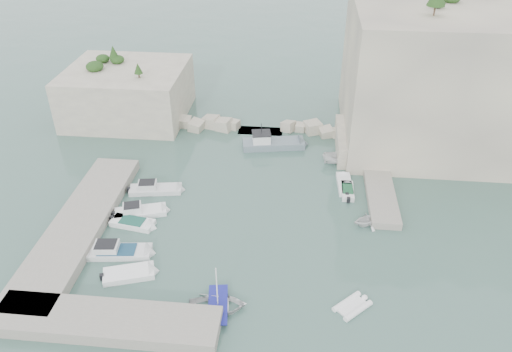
# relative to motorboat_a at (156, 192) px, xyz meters

# --- Properties ---
(ground) EXTENTS (400.00, 400.00, 0.00)m
(ground) POSITION_rel_motorboat_a_xyz_m (11.24, -6.34, 0.00)
(ground) COLOR #426359
(ground) RESTS_ON ground
(cliff_east) EXTENTS (26.00, 22.00, 17.00)m
(cliff_east) POSITION_rel_motorboat_a_xyz_m (34.24, 16.66, 8.50)
(cliff_east) COLOR beige
(cliff_east) RESTS_ON ground
(cliff_terrace) EXTENTS (8.00, 10.00, 2.50)m
(cliff_terrace) POSITION_rel_motorboat_a_xyz_m (24.24, 11.66, 1.25)
(cliff_terrace) COLOR beige
(cliff_terrace) RESTS_ON ground
(outcrop_west) EXTENTS (16.00, 14.00, 7.00)m
(outcrop_west) POSITION_rel_motorboat_a_xyz_m (-8.76, 18.66, 3.50)
(outcrop_west) COLOR beige
(outcrop_west) RESTS_ON ground
(quay_west) EXTENTS (5.00, 24.00, 1.10)m
(quay_west) POSITION_rel_motorboat_a_xyz_m (-5.76, -7.34, 0.55)
(quay_west) COLOR #9E9689
(quay_west) RESTS_ON ground
(quay_south) EXTENTS (18.00, 4.00, 1.10)m
(quay_south) POSITION_rel_motorboat_a_xyz_m (1.24, -18.84, 0.55)
(quay_south) COLOR #9E9689
(quay_south) RESTS_ON ground
(ledge_east) EXTENTS (3.00, 16.00, 0.80)m
(ledge_east) POSITION_rel_motorboat_a_xyz_m (24.74, 3.66, 0.40)
(ledge_east) COLOR #9E9689
(ledge_east) RESTS_ON ground
(breakwater) EXTENTS (28.00, 3.00, 1.40)m
(breakwater) POSITION_rel_motorboat_a_xyz_m (10.24, 15.66, 0.70)
(breakwater) COLOR beige
(breakwater) RESTS_ON ground
(motorboat_a) EXTENTS (6.48, 2.84, 1.40)m
(motorboat_a) POSITION_rel_motorboat_a_xyz_m (0.00, 0.00, 0.00)
(motorboat_a) COLOR silver
(motorboat_a) RESTS_ON ground
(motorboat_b) EXTENTS (6.09, 3.53, 1.40)m
(motorboat_b) POSITION_rel_motorboat_a_xyz_m (-0.44, -4.21, 0.00)
(motorboat_b) COLOR white
(motorboat_b) RESTS_ON ground
(motorboat_c) EXTENTS (5.05, 2.53, 0.70)m
(motorboat_c) POSITION_rel_motorboat_a_xyz_m (-0.70, -6.10, 0.00)
(motorboat_c) COLOR white
(motorboat_c) RESTS_ON ground
(motorboat_d) EXTENTS (7.08, 2.80, 1.40)m
(motorboat_d) POSITION_rel_motorboat_a_xyz_m (-0.76, -10.52, 0.00)
(motorboat_d) COLOR silver
(motorboat_d) RESTS_ON ground
(motorboat_e) EXTENTS (5.25, 3.41, 0.70)m
(motorboat_e) POSITION_rel_motorboat_a_xyz_m (1.20, -13.19, 0.00)
(motorboat_e) COLOR white
(motorboat_e) RESTS_ON ground
(rowboat) EXTENTS (5.21, 4.05, 0.99)m
(rowboat) POSITION_rel_motorboat_a_xyz_m (9.69, -16.16, 0.00)
(rowboat) COLOR silver
(rowboat) RESTS_ON ground
(inflatable_dinghy) EXTENTS (3.53, 3.48, 0.44)m
(inflatable_dinghy) POSITION_rel_motorboat_a_xyz_m (20.70, -14.96, 0.00)
(inflatable_dinghy) COLOR white
(inflatable_dinghy) RESTS_ON ground
(tender_east_a) EXTENTS (3.75, 3.55, 1.55)m
(tender_east_a) POSITION_rel_motorboat_a_xyz_m (22.82, -3.66, 0.00)
(tender_east_a) COLOR white
(tender_east_a) RESTS_ON ground
(tender_east_b) EXTENTS (1.32, 3.82, 0.70)m
(tender_east_b) POSITION_rel_motorboat_a_xyz_m (21.21, 1.82, 0.00)
(tender_east_b) COLOR silver
(tender_east_b) RESTS_ON ground
(tender_east_c) EXTENTS (1.84, 4.91, 0.70)m
(tender_east_c) POSITION_rel_motorboat_a_xyz_m (20.94, 3.16, 0.00)
(tender_east_c) COLOR white
(tender_east_c) RESTS_ON ground
(tender_east_d) EXTENTS (4.46, 1.95, 1.68)m
(tender_east_d) POSITION_rel_motorboat_a_xyz_m (20.63, 8.13, 0.00)
(tender_east_d) COLOR silver
(tender_east_d) RESTS_ON ground
(work_boat) EXTENTS (8.92, 4.04, 2.20)m
(work_boat) POSITION_rel_motorboat_a_xyz_m (12.31, 11.44, 0.00)
(work_boat) COLOR slate
(work_boat) RESTS_ON ground
(rowboat_mast) EXTENTS (0.10, 0.10, 4.20)m
(rowboat_mast) POSITION_rel_motorboat_a_xyz_m (9.69, -16.16, 2.60)
(rowboat_mast) COLOR white
(rowboat_mast) RESTS_ON rowboat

